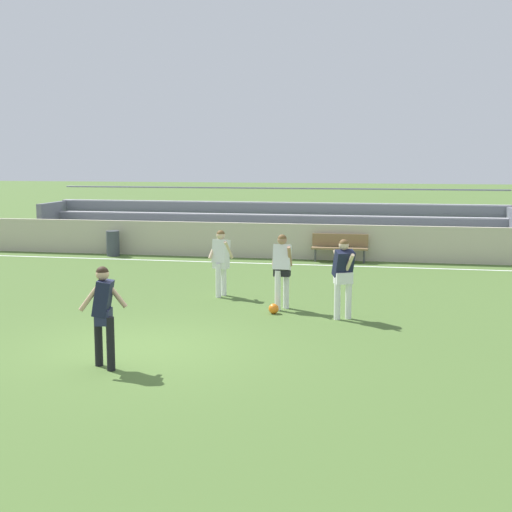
{
  "coord_description": "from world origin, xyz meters",
  "views": [
    {
      "loc": [
        4.39,
        -11.46,
        3.36
      ],
      "look_at": [
        1.07,
        5.22,
        0.97
      ],
      "focal_mm": 49.64,
      "sensor_mm": 36.0,
      "label": 1
    }
  ],
  "objects_px": {
    "player_dark_trailing_run": "(103,308)",
    "player_dark_wide_left": "(343,272)",
    "player_white_pressing_high": "(221,257)",
    "bleacher_stand": "(269,225)",
    "trash_bin": "(113,243)",
    "soccer_ball": "(274,309)",
    "player_white_overlapping": "(282,265)",
    "bench_near_bin": "(340,245)"
  },
  "relations": [
    {
      "from": "soccer_ball",
      "to": "trash_bin",
      "type": "bearing_deg",
      "value": 131.58
    },
    {
      "from": "bench_near_bin",
      "to": "player_white_overlapping",
      "type": "relative_size",
      "value": 1.07
    },
    {
      "from": "player_dark_trailing_run",
      "to": "soccer_ball",
      "type": "distance_m",
      "value": 4.93
    },
    {
      "from": "trash_bin",
      "to": "player_dark_trailing_run",
      "type": "bearing_deg",
      "value": -67.97
    },
    {
      "from": "player_white_pressing_high",
      "to": "player_dark_trailing_run",
      "type": "xyz_separation_m",
      "value": [
        -0.4,
        -6.08,
        0.03
      ]
    },
    {
      "from": "bench_near_bin",
      "to": "trash_bin",
      "type": "height_order",
      "value": "bench_near_bin"
    },
    {
      "from": "player_white_overlapping",
      "to": "player_white_pressing_high",
      "type": "relative_size",
      "value": 1.04
    },
    {
      "from": "soccer_ball",
      "to": "player_dark_trailing_run",
      "type": "bearing_deg",
      "value": -113.98
    },
    {
      "from": "bleacher_stand",
      "to": "player_dark_trailing_run",
      "type": "relative_size",
      "value": 10.3
    },
    {
      "from": "bleacher_stand",
      "to": "player_dark_wide_left",
      "type": "height_order",
      "value": "bleacher_stand"
    },
    {
      "from": "bleacher_stand",
      "to": "trash_bin",
      "type": "relative_size",
      "value": 19.81
    },
    {
      "from": "player_white_overlapping",
      "to": "soccer_ball",
      "type": "height_order",
      "value": "player_white_overlapping"
    },
    {
      "from": "player_dark_trailing_run",
      "to": "player_dark_wide_left",
      "type": "bearing_deg",
      "value": 50.47
    },
    {
      "from": "player_white_pressing_high",
      "to": "player_white_overlapping",
      "type": "bearing_deg",
      "value": -34.81
    },
    {
      "from": "bleacher_stand",
      "to": "player_white_overlapping",
      "type": "distance_m",
      "value": 10.15
    },
    {
      "from": "player_dark_wide_left",
      "to": "player_white_pressing_high",
      "type": "height_order",
      "value": "player_dark_wide_left"
    },
    {
      "from": "bleacher_stand",
      "to": "player_white_pressing_high",
      "type": "height_order",
      "value": "bleacher_stand"
    },
    {
      "from": "bench_near_bin",
      "to": "soccer_ball",
      "type": "relative_size",
      "value": 8.18
    },
    {
      "from": "player_dark_trailing_run",
      "to": "trash_bin",
      "type": "bearing_deg",
      "value": 112.03
    },
    {
      "from": "player_dark_wide_left",
      "to": "soccer_ball",
      "type": "bearing_deg",
      "value": 171.51
    },
    {
      "from": "player_white_pressing_high",
      "to": "soccer_ball",
      "type": "height_order",
      "value": "player_white_pressing_high"
    },
    {
      "from": "bleacher_stand",
      "to": "soccer_ball",
      "type": "relative_size",
      "value": 77.36
    },
    {
      "from": "trash_bin",
      "to": "soccer_ball",
      "type": "xyz_separation_m",
      "value": [
        6.93,
        -7.81,
        -0.32
      ]
    },
    {
      "from": "player_dark_wide_left",
      "to": "player_dark_trailing_run",
      "type": "bearing_deg",
      "value": -129.53
    },
    {
      "from": "player_white_pressing_high",
      "to": "soccer_ball",
      "type": "xyz_separation_m",
      "value": [
        1.58,
        -1.64,
        -0.85
      ]
    },
    {
      "from": "trash_bin",
      "to": "player_white_pressing_high",
      "type": "relative_size",
      "value": 0.53
    },
    {
      "from": "player_white_overlapping",
      "to": "player_white_pressing_high",
      "type": "bearing_deg",
      "value": 145.19
    },
    {
      "from": "bench_near_bin",
      "to": "player_white_overlapping",
      "type": "distance_m",
      "value": 7.49
    },
    {
      "from": "bleacher_stand",
      "to": "player_dark_wide_left",
      "type": "xyz_separation_m",
      "value": [
        3.48,
        -10.63,
        0.08
      ]
    },
    {
      "from": "bleacher_stand",
      "to": "player_dark_trailing_run",
      "type": "bearing_deg",
      "value": -89.97
    },
    {
      "from": "bleacher_stand",
      "to": "trash_bin",
      "type": "xyz_separation_m",
      "value": [
        -4.95,
        -2.6,
        -0.49
      ]
    },
    {
      "from": "bleacher_stand",
      "to": "player_white_pressing_high",
      "type": "distance_m",
      "value": 8.78
    },
    {
      "from": "player_white_overlapping",
      "to": "bench_near_bin",
      "type": "bearing_deg",
      "value": 84.74
    },
    {
      "from": "bench_near_bin",
      "to": "bleacher_stand",
      "type": "bearing_deg",
      "value": 137.98
    },
    {
      "from": "bench_near_bin",
      "to": "player_dark_wide_left",
      "type": "xyz_separation_m",
      "value": [
        0.71,
        -8.14,
        0.46
      ]
    },
    {
      "from": "bench_near_bin",
      "to": "player_dark_wide_left",
      "type": "bearing_deg",
      "value": -85.0
    },
    {
      "from": "trash_bin",
      "to": "player_white_pressing_high",
      "type": "distance_m",
      "value": 8.18
    },
    {
      "from": "bleacher_stand",
      "to": "player_white_overlapping",
      "type": "height_order",
      "value": "bleacher_stand"
    },
    {
      "from": "trash_bin",
      "to": "bleacher_stand",
      "type": "bearing_deg",
      "value": 27.72
    },
    {
      "from": "player_dark_trailing_run",
      "to": "soccer_ball",
      "type": "xyz_separation_m",
      "value": [
        1.97,
        4.44,
        -0.87
      ]
    },
    {
      "from": "bleacher_stand",
      "to": "trash_bin",
      "type": "bearing_deg",
      "value": -152.28
    },
    {
      "from": "trash_bin",
      "to": "player_white_overlapping",
      "type": "relative_size",
      "value": 0.51
    }
  ]
}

